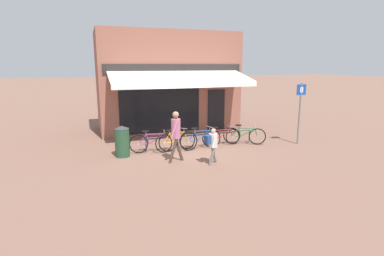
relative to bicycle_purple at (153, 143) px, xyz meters
name	(u,v)px	position (x,y,z in m)	size (l,w,h in m)	color
ground_plane	(186,149)	(1.30, -0.04, -0.38)	(160.00, 160.00, 0.00)	brown
shop_front	(168,82)	(1.73, 4.15, 2.07)	(6.96, 5.00, 4.91)	#8E5647
bike_rack_rail	(201,135)	(1.99, 0.07, 0.11)	(4.60, 0.04, 0.57)	#47494F
bicycle_purple	(153,143)	(0.00, 0.00, 0.00)	(1.82, 0.52, 0.88)	black
bicycle_orange	(176,141)	(0.88, -0.06, 0.00)	(1.73, 0.60, 0.88)	black
bicycle_blue	(201,139)	(1.87, -0.21, 0.02)	(1.79, 0.52, 0.89)	black
bicycle_red	(221,137)	(2.89, 0.05, -0.03)	(1.73, 0.52, 0.82)	black
bicycle_green	(244,135)	(3.87, -0.15, 0.00)	(1.63, 0.93, 0.87)	black
pedestrian_adult	(176,131)	(0.50, -1.40, 0.72)	(0.60, 0.52, 1.77)	#47382D
pedestrian_child	(212,142)	(1.58, -2.04, 0.37)	(0.51, 0.51, 1.23)	slate
litter_bin	(122,141)	(-1.17, -0.16, 0.19)	(0.54, 0.54, 1.14)	#23472D
parking_sign	(300,107)	(6.07, -0.82, 1.19)	(0.44, 0.07, 2.57)	slate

